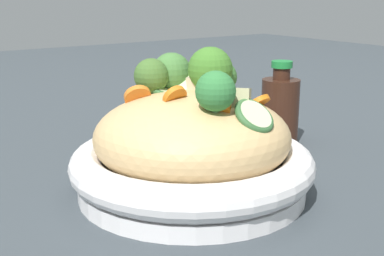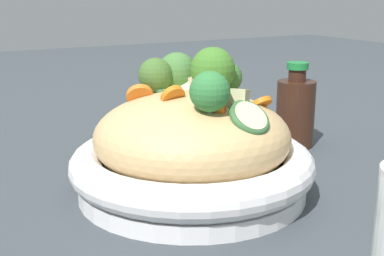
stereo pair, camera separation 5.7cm
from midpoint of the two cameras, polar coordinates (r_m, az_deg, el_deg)
ground_plane at (r=0.59m, az=-2.77°, el=-7.08°), size 3.00×3.00×0.00m
serving_bowl at (r=0.58m, az=-2.80°, el=-4.55°), size 0.27×0.27×0.05m
noodle_heap at (r=0.57m, az=-2.85°, el=-0.95°), size 0.21×0.21×0.10m
broccoli_florets at (r=0.59m, az=-2.73°, el=5.58°), size 0.17×0.12×0.07m
carrot_coins at (r=0.55m, az=-3.17°, el=2.95°), size 0.13×0.14×0.03m
zucchini_slices at (r=0.57m, az=-1.64°, el=3.19°), size 0.19×0.08×0.04m
chicken_chunks at (r=0.56m, az=0.07°, el=3.77°), size 0.11×0.04×0.03m
soy_sauce_bottle at (r=0.77m, az=7.43°, el=2.04°), size 0.05×0.05×0.12m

